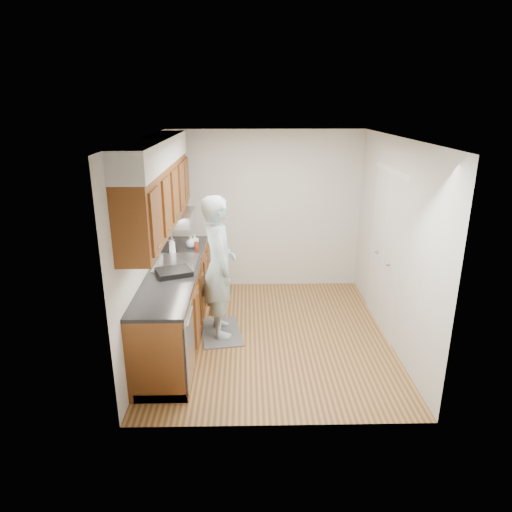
{
  "coord_description": "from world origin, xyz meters",
  "views": [
    {
      "loc": [
        -0.3,
        -5.29,
        2.9
      ],
      "look_at": [
        -0.18,
        0.25,
        1.01
      ],
      "focal_mm": 32.0,
      "sensor_mm": 36.0,
      "label": 1
    }
  ],
  "objects_px": {
    "soap_bottle_b": "(195,240)",
    "dish_rack": "(174,272)",
    "soap_bottle_a": "(172,245)",
    "soda_can": "(197,246)",
    "soap_bottle_c": "(191,241)",
    "person": "(219,257)"
  },
  "relations": [
    {
      "from": "soap_bottle_b",
      "to": "dish_rack",
      "type": "xyz_separation_m",
      "value": [
        -0.13,
        -1.11,
        -0.06
      ]
    },
    {
      "from": "soap_bottle_a",
      "to": "soda_can",
      "type": "distance_m",
      "value": 0.35
    },
    {
      "from": "soap_bottle_c",
      "to": "dish_rack",
      "type": "relative_size",
      "value": 0.44
    },
    {
      "from": "soap_bottle_a",
      "to": "dish_rack",
      "type": "height_order",
      "value": "soap_bottle_a"
    },
    {
      "from": "soap_bottle_c",
      "to": "soda_can",
      "type": "height_order",
      "value": "soap_bottle_c"
    },
    {
      "from": "soap_bottle_b",
      "to": "soda_can",
      "type": "distance_m",
      "value": 0.19
    },
    {
      "from": "person",
      "to": "soap_bottle_c",
      "type": "relative_size",
      "value": 11.85
    },
    {
      "from": "soap_bottle_c",
      "to": "dish_rack",
      "type": "xyz_separation_m",
      "value": [
        -0.08,
        -1.06,
        -0.06
      ]
    },
    {
      "from": "soap_bottle_c",
      "to": "person",
      "type": "bearing_deg",
      "value": -59.9
    },
    {
      "from": "person",
      "to": "soap_bottle_b",
      "type": "distance_m",
      "value": 0.89
    },
    {
      "from": "soap_bottle_b",
      "to": "soda_can",
      "type": "xyz_separation_m",
      "value": [
        0.04,
        -0.18,
        -0.03
      ]
    },
    {
      "from": "person",
      "to": "soap_bottle_a",
      "type": "bearing_deg",
      "value": 40.69
    },
    {
      "from": "soap_bottle_c",
      "to": "soda_can",
      "type": "distance_m",
      "value": 0.17
    },
    {
      "from": "soap_bottle_a",
      "to": "soap_bottle_b",
      "type": "bearing_deg",
      "value": 50.95
    },
    {
      "from": "soap_bottle_b",
      "to": "dish_rack",
      "type": "relative_size",
      "value": 0.45
    },
    {
      "from": "soap_bottle_a",
      "to": "soap_bottle_c",
      "type": "distance_m",
      "value": 0.35
    },
    {
      "from": "soap_bottle_a",
      "to": "person",
      "type": "bearing_deg",
      "value": -36.19
    },
    {
      "from": "dish_rack",
      "to": "soap_bottle_c",
      "type": "bearing_deg",
      "value": 63.19
    },
    {
      "from": "soap_bottle_a",
      "to": "soda_can",
      "type": "height_order",
      "value": "soap_bottle_a"
    },
    {
      "from": "soap_bottle_c",
      "to": "dish_rack",
      "type": "height_order",
      "value": "soap_bottle_c"
    },
    {
      "from": "soda_can",
      "to": "person",
      "type": "bearing_deg",
      "value": -61.13
    },
    {
      "from": "soap_bottle_a",
      "to": "soap_bottle_b",
      "type": "relative_size",
      "value": 1.33
    }
  ]
}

